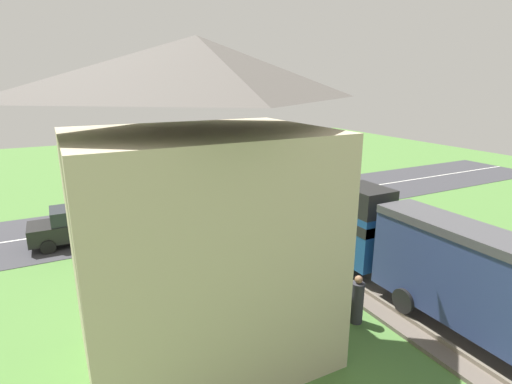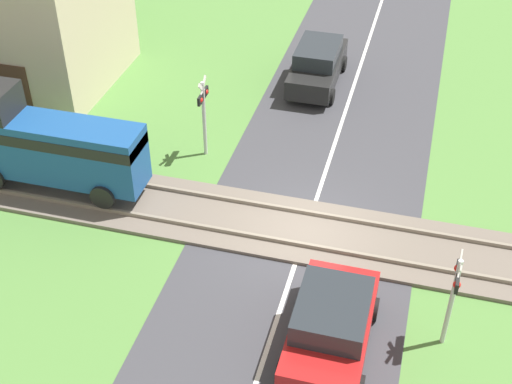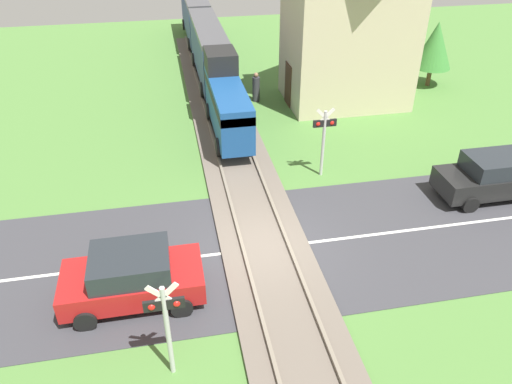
# 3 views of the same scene
# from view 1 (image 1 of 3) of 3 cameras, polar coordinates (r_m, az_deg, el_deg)

# --- Properties ---
(ground_plane) EXTENTS (60.00, 60.00, 0.00)m
(ground_plane) POSITION_cam_1_polar(r_m,az_deg,el_deg) (23.15, -1.70, -1.98)
(ground_plane) COLOR #4C7A38
(road_surface) EXTENTS (48.00, 6.40, 0.02)m
(road_surface) POSITION_cam_1_polar(r_m,az_deg,el_deg) (23.15, -1.70, -1.96)
(road_surface) COLOR #38383D
(road_surface) RESTS_ON ground_plane
(track_bed) EXTENTS (2.80, 48.00, 0.24)m
(track_bed) POSITION_cam_1_polar(r_m,az_deg,el_deg) (23.13, -1.70, -1.82)
(track_bed) COLOR #665B51
(track_bed) RESTS_ON ground_plane
(car_near_crossing) EXTENTS (3.82, 2.00, 1.59)m
(car_near_crossing) POSITION_cam_1_polar(r_m,az_deg,el_deg) (26.02, 4.88, 1.82)
(car_near_crossing) COLOR #A81919
(car_near_crossing) RESTS_ON ground_plane
(car_far_side) EXTENTS (4.16, 1.83, 1.64)m
(car_far_side) POSITION_cam_1_polar(r_m,az_deg,el_deg) (19.48, -23.83, -4.16)
(car_far_side) COLOR black
(car_far_side) RESTS_ON ground_plane
(crossing_signal_west_approach) EXTENTS (0.90, 0.18, 2.82)m
(crossing_signal_west_approach) POSITION_cam_1_polar(r_m,az_deg,el_deg) (27.61, 0.42, 4.80)
(crossing_signal_west_approach) COLOR #B7B7B7
(crossing_signal_west_approach) RESTS_ON ground_plane
(crossing_signal_east_approach) EXTENTS (0.90, 0.18, 2.82)m
(crossing_signal_east_approach) POSITION_cam_1_polar(r_m,az_deg,el_deg) (17.84, -5.06, -1.29)
(crossing_signal_east_approach) COLOR #B7B7B7
(crossing_signal_east_approach) RESTS_ON ground_plane
(station_building) EXTENTS (6.31, 4.68, 7.93)m
(station_building) POSITION_cam_1_polar(r_m,az_deg,el_deg) (9.72, -7.61, -3.30)
(station_building) COLOR #C6B793
(station_building) RESTS_ON ground_plane
(pedestrian_by_station) EXTENTS (0.38, 0.38, 1.52)m
(pedestrian_by_station) POSITION_cam_1_polar(r_m,az_deg,el_deg) (12.59, 14.24, -14.88)
(pedestrian_by_station) COLOR #333338
(pedestrian_by_station) RESTS_ON ground_plane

